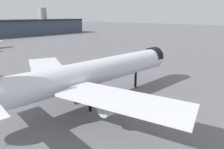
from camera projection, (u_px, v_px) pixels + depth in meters
ground at (99, 99)px, 51.78m from camera, size 900.00×900.00×0.00m
airliner_near_gate at (89, 74)px, 46.95m from camera, size 61.16×55.47×17.80m
traffic_cone_wingtip at (115, 67)px, 81.89m from camera, size 0.52×0.52×0.65m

